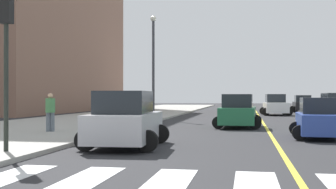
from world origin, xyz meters
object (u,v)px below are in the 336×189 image
Objects in this scene: car_blue_seventh at (320,119)px; pedestrian_walking_west at (50,110)px; car_silver_third at (125,121)px; car_green_fifth at (238,112)px; car_black_sixth at (303,104)px; traffic_light_far_corner at (6,38)px; car_yellow_fourth at (241,105)px; street_lamp at (153,58)px; car_white_nearest at (275,105)px.

pedestrian_walking_west is at bearing 4.48° from car_blue_seventh.
car_green_fifth is (3.72, 10.44, -0.03)m from car_silver_third.
car_black_sixth is at bearing -143.73° from pedestrian_walking_west.
pedestrian_walking_west reaches higher than car_blue_seventh.
car_silver_third is 8.64m from car_blue_seventh.
car_silver_third is at bearing 110.39° from pedestrian_walking_west.
pedestrian_walking_west is (-1.95, 7.12, -2.40)m from traffic_light_far_corner.
car_black_sixth is 41.38m from traffic_light_far_corner.
car_blue_seventh is at bearing 85.21° from car_black_sixth.
car_yellow_fourth is at bearing -80.01° from car_blue_seventh.
pedestrian_walking_west is at bearing 65.42° from car_black_sixth.
car_yellow_fourth is (3.57, 33.17, -0.02)m from car_silver_third.
car_green_fifth is at bearing -49.82° from street_lamp.
street_lamp reaches higher than car_white_nearest.
car_yellow_fourth is at bearing 81.07° from car_silver_third.
car_green_fifth is at bearing 63.67° from traffic_light_far_corner.
car_white_nearest is at bearing -86.53° from car_blue_seventh.
car_yellow_fourth is 30.12m from pedestrian_walking_west.
car_silver_third is 1.02× the size of car_yellow_fourth.
car_black_sixth is at bearing 71.14° from car_silver_third.
street_lamp is (-13.35, -17.94, 3.88)m from car_black_sixth.
car_blue_seventh is at bearing -85.31° from car_yellow_fourth.
traffic_light_far_corner is 21.19m from street_lamp.
car_blue_seventh is at bearing 36.54° from traffic_light_far_corner.
car_black_sixth is at bearing -115.76° from car_white_nearest.
car_white_nearest is at bearing 44.64° from street_lamp.
car_black_sixth is 2.41× the size of pedestrian_walking_west.
car_blue_seventh is (-3.16, -31.57, -0.09)m from car_black_sixth.
car_white_nearest is 2.55× the size of pedestrian_walking_west.
car_white_nearest is 6.16m from car_yellow_fourth.
car_silver_third is at bearing 35.18° from car_blue_seventh.
pedestrian_walking_west is (-8.39, -28.92, 0.24)m from car_yellow_fourth.
traffic_light_far_corner is at bearing 77.13° from pedestrian_walking_west.
car_yellow_fourth is 22.73m from car_green_fifth.
car_green_fifth is at bearing 67.62° from car_silver_third.
car_black_sixth is 0.90× the size of traffic_light_far_corner.
traffic_light_far_corner reaches higher than car_blue_seventh.
traffic_light_far_corner is at bearing -102.85° from car_yellow_fourth.
street_lamp is at bearing 42.07° from car_white_nearest.
car_silver_third is at bearing 44.98° from traffic_light_far_corner.
car_yellow_fourth is 1.02× the size of car_black_sixth.
car_yellow_fourth is at bearing -59.68° from car_white_nearest.
car_yellow_fourth is 28.76m from car_blue_seventh.
traffic_light_far_corner is (-6.58, -13.31, 2.64)m from car_green_fifth.
car_green_fifth is (-3.20, -17.56, -0.04)m from car_white_nearest.
car_white_nearest is 23.35m from car_blue_seventh.
car_blue_seventh is 17.48m from street_lamp.
street_lamp is at bearing 96.26° from car_silver_third.
street_lamp is (-10.19, 13.64, 3.97)m from car_blue_seventh.
car_green_fifth is 26.65m from car_black_sixth.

